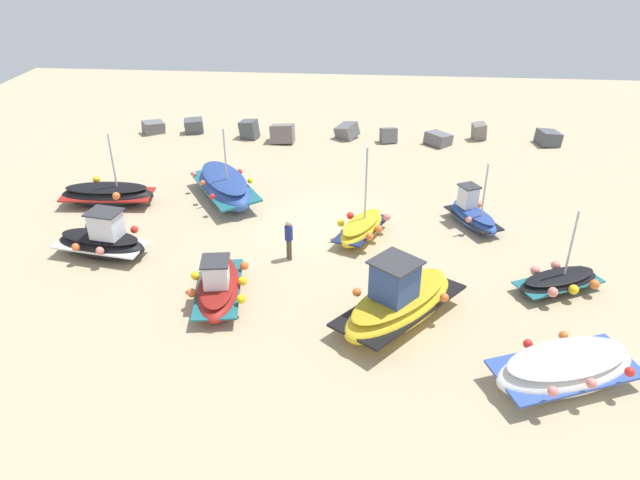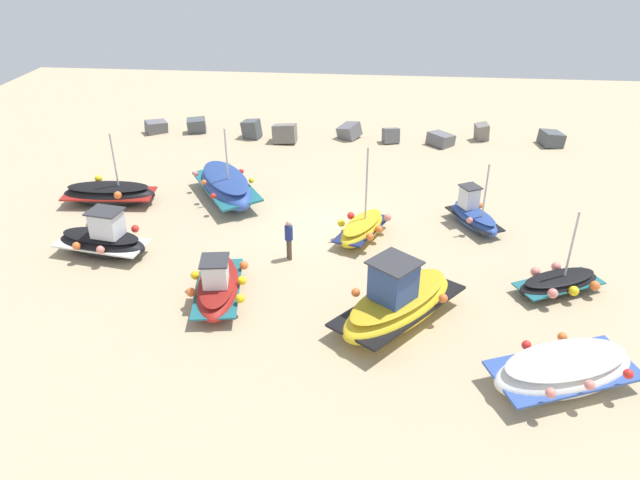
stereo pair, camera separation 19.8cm
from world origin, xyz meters
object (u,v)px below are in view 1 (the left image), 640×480
Objects in this scene: fishing_boat_4 at (362,228)px; fishing_boat_8 at (107,195)px; fishing_boat_6 at (102,241)px; fishing_boat_2 at (219,286)px; fishing_boat_3 at (399,302)px; fishing_boat_0 at (225,186)px; fishing_boat_5 at (472,215)px; fishing_boat_7 at (565,369)px; fishing_boat_1 at (559,282)px; person_walking at (289,237)px.

fishing_boat_4 reaches higher than fishing_boat_8.
fishing_boat_8 is (-1.68, 4.57, -0.12)m from fishing_boat_6.
fishing_boat_3 is at bearing 74.57° from fishing_boat_2.
fishing_boat_8 is (-5.31, -1.09, -0.15)m from fishing_boat_0.
fishing_boat_7 is at bearing 159.51° from fishing_boat_5.
fishing_boat_3 is at bearing -4.34° from fishing_boat_1.
fishing_boat_8 reaches higher than fishing_boat_1.
fishing_boat_1 is 1.10× the size of fishing_boat_5.
fishing_boat_0 is at bearing -93.60° from fishing_boat_4.
person_walking reaches higher than fishing_boat_7.
person_walking is (-2.80, -1.98, 0.50)m from fishing_boat_4.
fishing_boat_5 is 15.49m from fishing_boat_6.
fishing_boat_6 reaches higher than fishing_boat_2.
person_walking is at bearing -92.45° from fishing_boat_3.
fishing_boat_2 is 3.68m from person_walking.
fishing_boat_1 is 17.44m from fishing_boat_6.
fishing_boat_5 is 0.66× the size of fishing_boat_7.
fishing_boat_2 is 1.03× the size of fishing_boat_4.
fishing_boat_5 is at bearing 131.36° from fishing_boat_4.
fishing_boat_0 reaches higher than person_walking.
fishing_boat_5 is at bearing -90.05° from fishing_boat_1.
fishing_boat_4 reaches higher than fishing_boat_0.
fishing_boat_6 is at bearing -31.51° from person_walking.
fishing_boat_2 is 0.86× the size of fishing_boat_7.
fishing_boat_1 reaches higher than fishing_boat_7.
fishing_boat_0 is 1.53× the size of fishing_boat_1.
fishing_boat_1 is 12.19m from fishing_boat_2.
fishing_boat_8 is (-16.66, 0.67, -0.00)m from fishing_boat_5.
fishing_boat_0 is at bearing -99.25° from fishing_boat_3.
fishing_boat_8 is (-13.27, 7.94, -0.23)m from fishing_boat_3.
person_walking is (-4.17, 3.73, 0.21)m from fishing_boat_3.
fishing_boat_6 reaches higher than person_walking.
fishing_boat_7 is (10.97, -3.40, 0.03)m from fishing_boat_2.
fishing_boat_1 is 0.80× the size of fishing_boat_8.
fishing_boat_2 reaches higher than fishing_boat_7.
fishing_boat_7 is 1.08× the size of fishing_boat_8.
fishing_boat_0 is 1.35× the size of fishing_boat_4.
fishing_boat_8 is at bearing 119.50° from fishing_boat_6.
fishing_boat_3 is at bearing 36.65° from fishing_boat_4.
fishing_boat_1 reaches higher than person_walking.
person_walking is at bearing 136.20° from fishing_boat_2.
fishing_boat_2 is at bearing 20.58° from person_walking.
fishing_boat_2 is at bearing -57.39° from fishing_boat_3.
fishing_boat_3 is at bearing -51.61° from fishing_boat_7.
fishing_boat_4 reaches higher than fishing_boat_5.
fishing_boat_0 is at bearing -177.16° from fishing_boat_2.
fishing_boat_5 is at bearing -165.68° from fishing_boat_3.
fishing_boat_7 is at bearing 59.12° from fishing_boat_4.
fishing_boat_7 is at bearing 99.82° from fishing_boat_3.
fishing_boat_1 is at bearing 88.87° from fishing_boat_2.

